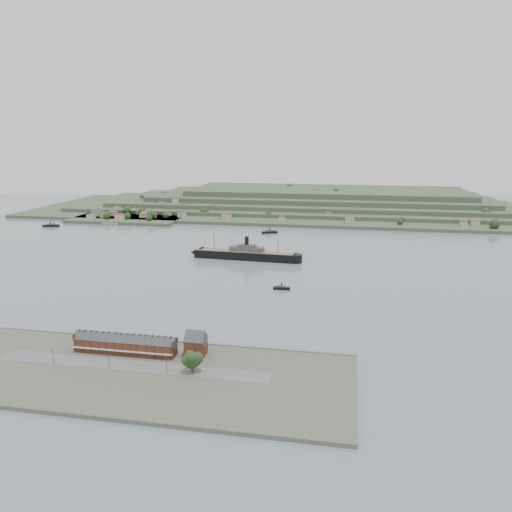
% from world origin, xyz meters
% --- Properties ---
extents(ground, '(1400.00, 1400.00, 0.00)m').
position_xyz_m(ground, '(0.00, 0.00, 0.00)').
color(ground, slate).
rests_on(ground, ground).
extents(near_shore, '(220.00, 80.00, 2.60)m').
position_xyz_m(near_shore, '(0.00, -186.75, 1.01)').
color(near_shore, '#4C5142').
rests_on(near_shore, ground).
extents(terrace_row, '(55.60, 9.80, 11.07)m').
position_xyz_m(terrace_row, '(-10.00, -168.02, 6.84)').
color(terrace_row, '#4A281A').
rests_on(terrace_row, ground).
extents(gabled_building, '(10.40, 10.18, 14.09)m').
position_xyz_m(gabled_building, '(27.50, -164.00, 8.19)').
color(gabled_building, '#4A281A').
rests_on(gabled_building, ground).
extents(far_peninsula, '(760.00, 309.00, 30.00)m').
position_xyz_m(far_peninsula, '(27.91, 393.10, 11.88)').
color(far_peninsula, '#374B32').
rests_on(far_peninsula, ground).
extents(steamship, '(110.03, 19.33, 26.38)m').
position_xyz_m(steamship, '(4.67, 53.37, 4.87)').
color(steamship, black).
rests_on(steamship, ground).
extents(tugboat, '(12.80, 3.51, 5.75)m').
position_xyz_m(tugboat, '(54.89, -35.47, 1.40)').
color(tugboat, black).
rests_on(tugboat, ground).
extents(ferry_west, '(21.37, 10.89, 7.72)m').
position_xyz_m(ferry_west, '(-274.75, 178.07, 1.86)').
color(ferry_west, black).
rests_on(ferry_west, ground).
extents(ferry_east, '(19.17, 12.53, 7.02)m').
position_xyz_m(ferry_east, '(9.57, 186.42, 1.69)').
color(ferry_east, black).
rests_on(ferry_east, ground).
extents(fig_tree, '(10.01, 8.67, 11.17)m').
position_xyz_m(fig_tree, '(31.80, -183.45, 8.82)').
color(fig_tree, '#402B1D').
rests_on(fig_tree, ground).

